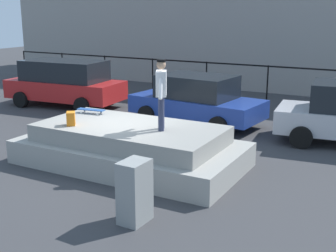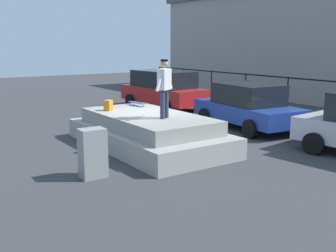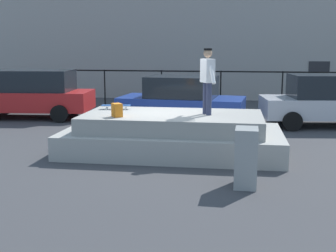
% 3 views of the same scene
% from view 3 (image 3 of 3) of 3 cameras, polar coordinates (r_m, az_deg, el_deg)
% --- Properties ---
extents(ground_plane, '(60.00, 60.00, 0.00)m').
position_cam_3_polar(ground_plane, '(11.96, -0.96, -3.03)').
color(ground_plane, '#38383A').
extents(concrete_ledge, '(5.64, 2.90, 1.02)m').
position_cam_3_polar(concrete_ledge, '(11.57, 0.59, -1.14)').
color(concrete_ledge, '#9E9B93').
rests_on(concrete_ledge, ground_plane).
extents(skateboarder, '(0.49, 0.85, 1.68)m').
position_cam_3_polar(skateboarder, '(11.30, 5.13, 6.36)').
color(skateboarder, '#2D334C').
rests_on(skateboarder, concrete_ledge).
extents(skateboard, '(0.82, 0.31, 0.12)m').
position_cam_3_polar(skateboard, '(12.37, -6.74, 2.63)').
color(skateboard, '#264C8C').
rests_on(skateboard, concrete_ledge).
extents(backpack, '(0.33, 0.34, 0.34)m').
position_cam_3_polar(backpack, '(11.04, -6.61, 2.05)').
color(backpack, orange).
rests_on(backpack, concrete_ledge).
extents(car_red_hatchback_near, '(4.86, 2.47, 1.85)m').
position_cam_3_polar(car_red_hatchback_near, '(17.85, -17.49, 4.11)').
color(car_red_hatchback_near, '#B21E1E').
rests_on(car_red_hatchback_near, ground_plane).
extents(car_blue_sedan_mid, '(4.66, 2.54, 1.68)m').
position_cam_3_polar(car_blue_sedan_mid, '(16.04, 1.77, 3.51)').
color(car_blue_sedan_mid, navy).
rests_on(car_blue_sedan_mid, ground_plane).
extents(car_silver_sedan_far, '(4.44, 2.51, 1.79)m').
position_cam_3_polar(car_silver_sedan_far, '(16.20, 19.61, 3.14)').
color(car_silver_sedan_far, '#B7B7BC').
rests_on(car_silver_sedan_far, ground_plane).
extents(utility_box, '(0.46, 0.62, 1.18)m').
position_cam_3_polar(utility_box, '(8.86, 10.05, -4.05)').
color(utility_box, gray).
rests_on(utility_box, ground_plane).
extents(fence_row, '(24.06, 0.06, 1.67)m').
position_cam_3_polar(fence_row, '(19.87, 2.97, 5.91)').
color(fence_row, black).
rests_on(fence_row, ground_plane).
extents(warehouse_building, '(30.86, 7.26, 6.40)m').
position_cam_3_polar(warehouse_building, '(26.29, 4.43, 11.31)').
color(warehouse_building, gray).
rests_on(warehouse_building, ground_plane).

